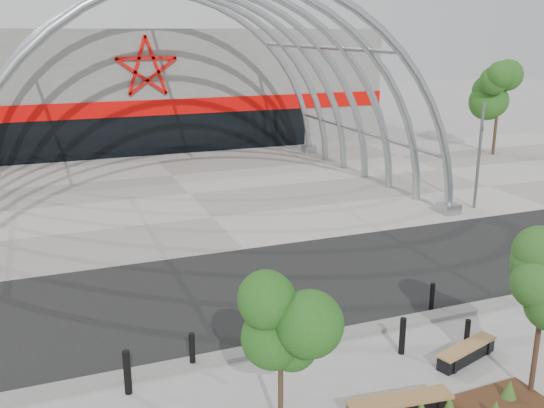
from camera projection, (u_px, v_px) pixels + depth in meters
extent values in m
plane|color=gray|center=(325.00, 334.00, 16.41)|extent=(140.00, 140.00, 0.00)
cube|color=black|center=(278.00, 285.00, 19.54)|extent=(140.00, 7.00, 0.02)
cube|color=gray|center=(189.00, 194.00, 30.29)|extent=(60.00, 17.00, 0.04)
cube|color=slate|center=(329.00, 336.00, 16.17)|extent=(60.00, 0.50, 0.12)
cube|color=slate|center=(130.00, 84.00, 45.31)|extent=(34.00, 15.00, 8.00)
cube|color=black|center=(150.00, 136.00, 39.39)|extent=(22.00, 0.25, 2.60)
cube|color=#DC0503|center=(148.00, 108.00, 38.89)|extent=(34.00, 0.30, 1.00)
torus|color=#989DA3|center=(235.00, 241.00, 23.58)|extent=(20.36, 0.36, 20.36)
torus|color=#989DA3|center=(217.00, 223.00, 25.82)|extent=(20.36, 0.36, 20.36)
torus|color=#989DA3|center=(202.00, 208.00, 28.06)|extent=(20.36, 0.36, 20.36)
torus|color=#989DA3|center=(189.00, 194.00, 30.30)|extent=(20.36, 0.36, 20.36)
torus|color=#989DA3|center=(178.00, 183.00, 32.54)|extent=(20.36, 0.36, 20.36)
torus|color=#989DA3|center=(169.00, 173.00, 34.77)|extent=(20.36, 0.36, 20.36)
torus|color=#989DA3|center=(160.00, 164.00, 37.01)|extent=(20.36, 0.36, 20.36)
cylinder|color=#989DA3|center=(361.00, 132.00, 32.92)|extent=(0.20, 15.00, 0.20)
cylinder|color=#989DA3|center=(320.00, 47.00, 30.78)|extent=(0.20, 15.00, 0.20)
cylinder|color=#989DA3|center=(21.00, 51.00, 25.88)|extent=(0.20, 15.00, 0.20)
cube|color=#989DA3|center=(449.00, 209.00, 26.97)|extent=(0.80, 0.80, 0.50)
cube|color=#989DA3|center=(309.00, 149.00, 40.41)|extent=(0.80, 0.80, 0.50)
cone|color=#3B6223|center=(449.00, 404.00, 12.86)|extent=(0.34, 0.34, 0.42)
cone|color=#3B6223|center=(421.00, 408.00, 12.69)|extent=(0.34, 0.34, 0.42)
cone|color=#3B6223|center=(510.00, 389.00, 13.38)|extent=(0.34, 0.34, 0.42)
cylinder|color=slate|center=(479.00, 157.00, 27.24)|extent=(0.14, 0.14, 4.85)
imported|color=black|center=(481.00, 133.00, 26.94)|extent=(0.28, 0.69, 0.14)
cylinder|color=#322116|center=(281.00, 396.00, 12.16)|extent=(0.11, 0.11, 1.74)
ellipsoid|color=#12450F|center=(281.00, 325.00, 11.72)|extent=(1.49, 1.49, 1.90)
cylinder|color=#341D13|center=(535.00, 358.00, 13.49)|extent=(0.12, 0.12, 1.82)
ellipsoid|color=#1D3D17|center=(544.00, 290.00, 13.04)|extent=(1.50, 1.50, 1.98)
cube|color=black|center=(435.00, 402.00, 13.03)|extent=(0.19, 0.51, 0.45)
cube|color=brown|center=(400.00, 399.00, 12.76)|extent=(2.34, 0.75, 0.07)
cube|color=black|center=(466.00, 354.00, 15.07)|extent=(1.93, 0.92, 0.32)
cube|color=black|center=(449.00, 363.00, 14.63)|extent=(0.23, 0.44, 0.38)
cube|color=black|center=(483.00, 344.00, 15.49)|extent=(0.23, 0.44, 0.38)
cube|color=#99683D|center=(467.00, 347.00, 15.01)|extent=(2.00, 0.99, 0.06)
cylinder|color=black|center=(127.00, 372.00, 13.61)|extent=(0.17, 0.17, 1.06)
cylinder|color=black|center=(192.00, 350.00, 14.71)|extent=(0.14, 0.14, 0.90)
cylinder|color=black|center=(402.00, 336.00, 15.30)|extent=(0.16, 0.16, 0.98)
cylinder|color=black|center=(467.00, 336.00, 15.43)|extent=(0.14, 0.14, 0.88)
cylinder|color=black|center=(432.00, 297.00, 17.69)|extent=(0.14, 0.14, 0.85)
cylinder|color=#2E2013|center=(495.00, 132.00, 39.39)|extent=(0.20, 0.20, 3.03)
ellipsoid|color=#194C13|center=(499.00, 89.00, 38.63)|extent=(2.70, 2.70, 3.30)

